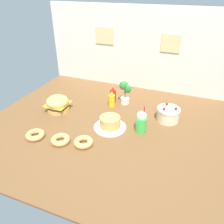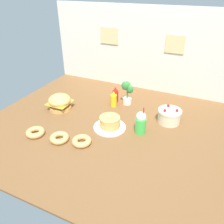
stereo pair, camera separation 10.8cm
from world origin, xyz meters
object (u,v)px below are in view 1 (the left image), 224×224
at_px(pancake_stack, 110,123).
at_px(donut_pink_glaze, 35,135).
at_px(mustard_bottle, 112,99).
at_px(cream_soda_cup, 141,122).
at_px(ketchup_bottle, 113,95).
at_px(burger, 58,104).
at_px(donut_chocolate, 60,140).
at_px(donut_vanilla, 83,142).
at_px(potted_plant, 125,92).
at_px(layer_cake, 168,114).

height_order(pancake_stack, donut_pink_glaze, pancake_stack).
distance_m(mustard_bottle, cream_soda_cup, 0.59).
bearing_deg(ketchup_bottle, burger, -138.90).
bearing_deg(donut_chocolate, pancake_stack, 48.70).
bearing_deg(donut_vanilla, potted_plant, 84.02).
relative_size(layer_cake, donut_vanilla, 1.34).
height_order(mustard_bottle, donut_pink_glaze, mustard_bottle).
height_order(pancake_stack, layer_cake, layer_cake).
relative_size(pancake_stack, ketchup_bottle, 1.70).
distance_m(cream_soda_cup, donut_vanilla, 0.58).
relative_size(layer_cake, potted_plant, 0.82).
height_order(cream_soda_cup, donut_pink_glaze, cream_soda_cup).
distance_m(pancake_stack, donut_chocolate, 0.51).
distance_m(pancake_stack, potted_plant, 0.56).
height_order(ketchup_bottle, mustard_bottle, same).
distance_m(mustard_bottle, potted_plant, 0.18).
distance_m(mustard_bottle, donut_chocolate, 0.83).
relative_size(pancake_stack, donut_pink_glaze, 1.83).
distance_m(cream_soda_cup, potted_plant, 0.60).
distance_m(burger, mustard_bottle, 0.61).
height_order(burger, mustard_bottle, mustard_bottle).
height_order(layer_cake, potted_plant, potted_plant).
height_order(pancake_stack, cream_soda_cup, cream_soda_cup).
bearing_deg(layer_cake, potted_plant, 160.27).
height_order(ketchup_bottle, donut_chocolate, ketchup_bottle).
relative_size(donut_chocolate, donut_vanilla, 1.00).
xyz_separation_m(layer_cake, donut_vanilla, (-0.64, -0.69, -0.04)).
height_order(pancake_stack, mustard_bottle, mustard_bottle).
height_order(layer_cake, donut_pink_glaze, layer_cake).
distance_m(ketchup_bottle, donut_chocolate, 0.94).
relative_size(pancake_stack, mustard_bottle, 1.70).
bearing_deg(donut_chocolate, donut_pink_glaze, -174.74).
height_order(burger, donut_pink_glaze, burger).
distance_m(mustard_bottle, donut_pink_glaze, 0.94).
distance_m(donut_pink_glaze, donut_chocolate, 0.26).
relative_size(donut_pink_glaze, donut_vanilla, 1.00).
bearing_deg(mustard_bottle, ketchup_bottle, 104.20).
xyz_separation_m(layer_cake, mustard_bottle, (-0.66, 0.07, 0.02)).
bearing_deg(mustard_bottle, cream_soda_cup, -39.47).
relative_size(mustard_bottle, donut_pink_glaze, 1.08).
bearing_deg(pancake_stack, donut_vanilla, -110.24).
relative_size(cream_soda_cup, donut_chocolate, 1.61).
height_order(mustard_bottle, cream_soda_cup, cream_soda_cup).
relative_size(ketchup_bottle, potted_plant, 0.66).
xyz_separation_m(cream_soda_cup, potted_plant, (-0.33, 0.49, 0.04)).
height_order(ketchup_bottle, donut_pink_glaze, ketchup_bottle).
distance_m(burger, donut_pink_glaze, 0.52).
distance_m(burger, donut_chocolate, 0.60).
height_order(donut_pink_glaze, donut_chocolate, same).
xyz_separation_m(cream_soda_cup, donut_chocolate, (-0.64, -0.43, -0.08)).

